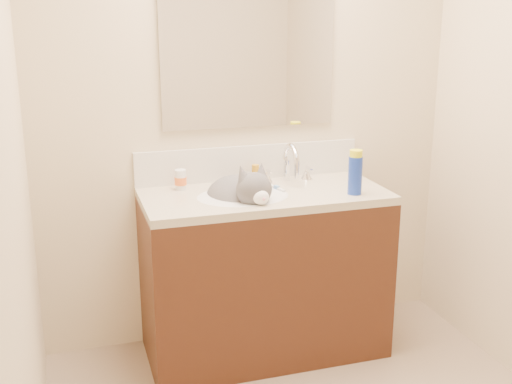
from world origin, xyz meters
TOP-DOWN VIEW (x-y plane):
  - room_shell at (0.00, 0.00)m, footprint 2.24×2.54m
  - vanity_cabinet at (0.00, 0.97)m, footprint 1.20×0.55m
  - counter_slab at (0.00, 0.97)m, footprint 1.20×0.55m
  - basin at (-0.12, 0.94)m, footprint 0.45×0.36m
  - faucet at (0.18, 1.11)m, footprint 0.28×0.20m
  - cat at (-0.12, 0.98)m, footprint 0.42×0.48m
  - backsplash at (0.00, 1.24)m, footprint 1.20×0.02m
  - mirror at (0.00, 1.24)m, footprint 0.90×0.02m
  - pill_bottle at (-0.38, 1.15)m, footprint 0.07×0.07m
  - pill_label at (-0.38, 1.15)m, footprint 0.07×0.07m
  - silver_jar at (-0.04, 1.17)m, footprint 0.06×0.06m
  - amber_bottle at (0.01, 1.16)m, footprint 0.05×0.05m
  - toothbrush at (0.08, 1.01)m, footprint 0.05×0.14m
  - toothbrush_head at (0.08, 1.01)m, footprint 0.02×0.03m
  - spray_can at (0.41, 0.82)m, footprint 0.08×0.08m
  - spray_cap at (0.41, 0.82)m, footprint 0.08×0.08m

SIDE VIEW (x-z plane):
  - vanity_cabinet at x=0.00m, z-range 0.00..0.82m
  - basin at x=-0.12m, z-range 0.72..0.86m
  - counter_slab at x=0.00m, z-range 0.82..0.86m
  - cat at x=-0.12m, z-range 0.67..1.01m
  - toothbrush at x=0.08m, z-range 0.86..0.87m
  - toothbrush_head at x=0.08m, z-range 0.86..0.88m
  - silver_jar at x=-0.04m, z-range 0.86..0.92m
  - pill_label at x=-0.38m, z-range 0.89..0.92m
  - amber_bottle at x=0.01m, z-range 0.86..0.95m
  - pill_bottle at x=-0.38m, z-range 0.86..0.96m
  - faucet at x=0.18m, z-range 0.84..1.05m
  - backsplash at x=0.00m, z-range 0.86..1.04m
  - spray_can at x=0.41m, z-range 0.86..1.05m
  - spray_cap at x=0.41m, z-range 1.04..1.08m
  - room_shell at x=0.00m, z-range 0.23..2.75m
  - mirror at x=0.00m, z-range 1.14..1.94m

